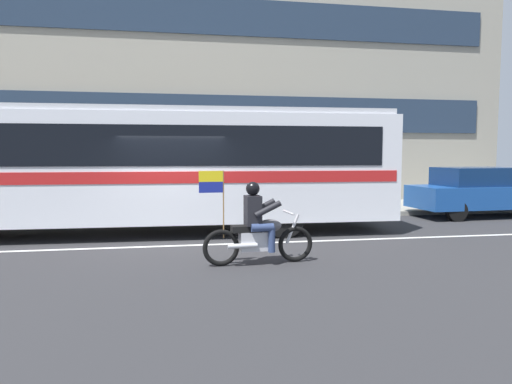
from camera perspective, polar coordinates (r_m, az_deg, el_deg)
The scene contains 7 objects.
ground_plane at distance 11.08m, azimuth -10.44°, elevation -6.09°, with size 60.00×60.00×0.00m, color #2B2B2D.
sidewalk_curb at distance 16.11m, azimuth -10.25°, elevation -2.42°, with size 28.00×3.80×0.15m, color gray.
lane_center_stripe at distance 10.49m, azimuth -10.48°, elevation -6.69°, with size 26.60×0.14×0.01m, color silver.
office_building_facade at distance 18.55m, azimuth -10.44°, elevation 14.60°, with size 28.00×0.89×10.51m.
transit_bus at distance 12.13m, azimuth -15.05°, elevation 3.72°, with size 13.49×2.91×3.22m.
motorcycle_with_rider at distance 8.55m, azimuth 0.22°, elevation -4.71°, with size 2.19×0.64×1.78m.
parked_sedan_curbside at distance 16.73m, azimuth 26.32°, elevation 0.09°, with size 4.69×2.04×1.64m.
Camera 1 is at (0.15, -10.89, 2.08)m, focal length 31.75 mm.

